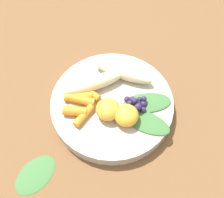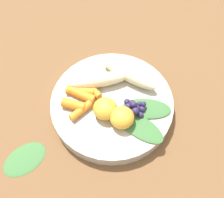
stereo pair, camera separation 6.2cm
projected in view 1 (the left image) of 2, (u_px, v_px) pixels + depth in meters
name	position (u px, v px, depth m)	size (l,w,h in m)	color
ground_plane	(112.00, 108.00, 0.66)	(2.40, 2.40, 0.00)	brown
bowl	(112.00, 105.00, 0.65)	(0.26, 0.26, 0.03)	#B2AD9E
banana_peeled_left	(95.00, 83.00, 0.64)	(0.13, 0.03, 0.03)	beige
banana_peeled_right	(123.00, 72.00, 0.65)	(0.13, 0.03, 0.03)	beige
orange_segment_near	(126.00, 116.00, 0.60)	(0.05, 0.05, 0.04)	#F4A833
orange_segment_far	(108.00, 110.00, 0.60)	(0.05, 0.05, 0.04)	#F4A833
carrot_front	(89.00, 92.00, 0.64)	(0.02, 0.02, 0.06)	orange
carrot_mid_left	(78.00, 96.00, 0.63)	(0.02, 0.02, 0.06)	orange
carrot_mid_right	(83.00, 100.00, 0.62)	(0.02, 0.02, 0.05)	orange
carrot_rear	(75.00, 111.00, 0.61)	(0.02, 0.02, 0.05)	orange
carrot_small	(84.00, 116.00, 0.61)	(0.02, 0.02, 0.05)	orange
blueberry_pile	(137.00, 103.00, 0.62)	(0.05, 0.04, 0.03)	#2D234C
kale_leaf_left	(144.00, 121.00, 0.61)	(0.11, 0.05, 0.01)	#3D7038
kale_leaf_right	(147.00, 103.00, 0.63)	(0.10, 0.05, 0.01)	#3D7038
kale_leaf_stray	(35.00, 175.00, 0.58)	(0.09, 0.06, 0.01)	#3D7038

